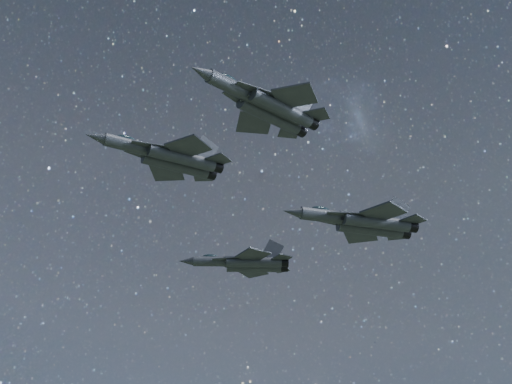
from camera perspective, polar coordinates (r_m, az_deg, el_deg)
name	(u,v)px	position (r m, az deg, el deg)	size (l,w,h in m)	color
jet_lead	(168,157)	(81.39, -7.04, 2.81)	(16.70, 11.64, 4.20)	#2C3038
jet_left	(245,263)	(101.03, -0.89, -5.70)	(16.15, 10.79, 4.09)	#2C3038
jet_right	(266,105)	(75.39, 0.80, 6.96)	(16.71, 11.15, 4.24)	#2C3038
jet_slot	(363,222)	(94.82, 8.52, -2.40)	(19.12, 13.45, 4.83)	#2C3038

